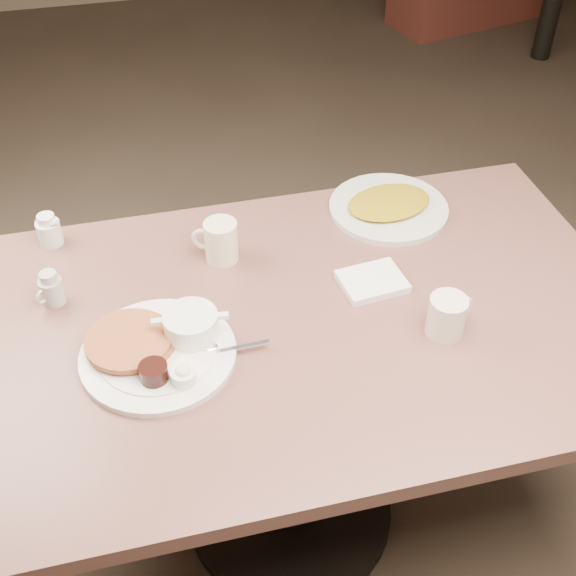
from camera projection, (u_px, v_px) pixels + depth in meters
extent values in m
cube|color=#4C3F33|center=(290.00, 513.00, 2.07)|extent=(7.00, 8.00, 0.02)
cube|color=#84564C|center=(290.00, 325.00, 1.58)|extent=(1.50, 0.90, 0.04)
cylinder|color=black|center=(290.00, 428.00, 1.81)|extent=(0.14, 0.14, 0.69)
cylinder|color=black|center=(290.00, 508.00, 2.05)|extent=(0.56, 0.56, 0.03)
cylinder|color=white|center=(158.00, 354.00, 1.48)|extent=(0.35, 0.35, 0.01)
cylinder|color=white|center=(158.00, 351.00, 1.47)|extent=(0.26, 0.26, 0.00)
cylinder|color=#B36034|center=(132.00, 342.00, 1.48)|extent=(0.20, 0.20, 0.01)
cylinder|color=#B36034|center=(128.00, 340.00, 1.47)|extent=(0.19, 0.19, 0.01)
cylinder|color=white|center=(191.00, 325.00, 1.49)|extent=(0.12, 0.12, 0.05)
cube|color=white|center=(157.00, 322.00, 1.47)|extent=(0.03, 0.02, 0.01)
cube|color=white|center=(223.00, 316.00, 1.48)|extent=(0.03, 0.02, 0.01)
ellipsoid|color=white|center=(184.00, 319.00, 1.48)|extent=(0.05, 0.05, 0.03)
ellipsoid|color=white|center=(198.00, 322.00, 1.48)|extent=(0.05, 0.05, 0.02)
cylinder|color=black|center=(154.00, 373.00, 1.40)|extent=(0.06, 0.06, 0.04)
cylinder|color=white|center=(184.00, 376.00, 1.40)|extent=(0.06, 0.06, 0.03)
ellipsoid|color=#FFE8C6|center=(183.00, 371.00, 1.40)|extent=(0.03, 0.03, 0.02)
cube|color=white|center=(239.00, 347.00, 1.48)|extent=(0.12, 0.01, 0.00)
ellipsoid|color=white|center=(208.00, 347.00, 1.48)|extent=(0.04, 0.03, 0.01)
cylinder|color=white|center=(446.00, 316.00, 1.50)|extent=(0.10, 0.10, 0.09)
cylinder|color=#2C2521|center=(449.00, 302.00, 1.48)|extent=(0.08, 0.08, 0.01)
torus|color=white|center=(462.00, 308.00, 1.52)|extent=(0.06, 0.03, 0.06)
cube|color=white|center=(372.00, 282.00, 1.64)|extent=(0.15, 0.13, 0.02)
cylinder|color=white|center=(221.00, 241.00, 1.68)|extent=(0.10, 0.10, 0.10)
torus|color=white|center=(203.00, 239.00, 1.69)|extent=(0.06, 0.03, 0.06)
cylinder|color=#BBBAB7|center=(52.00, 291.00, 1.58)|extent=(0.07, 0.07, 0.06)
cylinder|color=#BBBAB7|center=(48.00, 277.00, 1.56)|extent=(0.05, 0.05, 0.02)
cone|color=#BBBAB7|center=(55.00, 273.00, 1.57)|extent=(0.03, 0.03, 0.02)
torus|color=#BBBAB7|center=(42.00, 297.00, 1.56)|extent=(0.03, 0.03, 0.04)
cylinder|color=white|center=(50.00, 233.00, 1.74)|extent=(0.07, 0.07, 0.06)
cylinder|color=white|center=(46.00, 219.00, 1.71)|extent=(0.05, 0.05, 0.02)
cone|color=white|center=(53.00, 224.00, 1.71)|extent=(0.03, 0.03, 0.02)
torus|color=white|center=(41.00, 226.00, 1.75)|extent=(0.03, 0.04, 0.04)
cylinder|color=silver|center=(388.00, 208.00, 1.85)|extent=(0.35, 0.35, 0.01)
ellipsoid|color=#AA9615|center=(389.00, 202.00, 1.84)|extent=(0.24, 0.19, 0.02)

